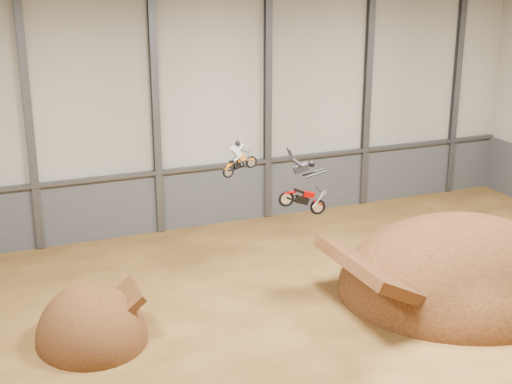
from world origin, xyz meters
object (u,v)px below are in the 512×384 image
(takeoff_ramp, at_px, (92,339))
(fmx_rider_b, at_px, (300,183))
(landing_ramp, at_px, (460,289))
(fmx_rider_a, at_px, (241,155))

(takeoff_ramp, bearing_deg, fmx_rider_b, -2.67)
(takeoff_ramp, xyz_separation_m, fmx_rider_b, (9.12, -0.43, 5.75))
(landing_ramp, height_order, fmx_rider_a, fmx_rider_a)
(fmx_rider_b, bearing_deg, fmx_rider_a, 120.46)
(takeoff_ramp, bearing_deg, fmx_rider_a, 20.91)
(landing_ramp, height_order, fmx_rider_b, fmx_rider_b)
(fmx_rider_a, bearing_deg, fmx_rider_b, -76.93)
(landing_ramp, distance_m, fmx_rider_a, 12.13)
(landing_ramp, bearing_deg, fmx_rider_b, 169.14)
(fmx_rider_a, relative_size, fmx_rider_b, 0.63)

